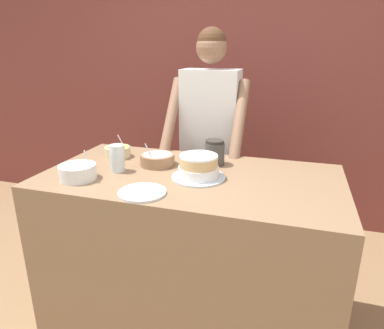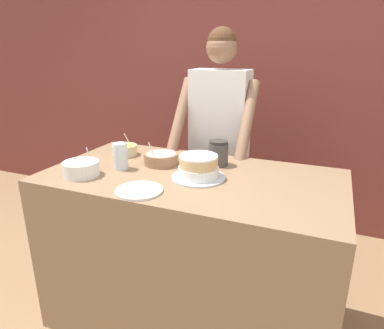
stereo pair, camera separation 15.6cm
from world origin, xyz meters
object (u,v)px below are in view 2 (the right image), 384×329
frosting_bowl_yellow (125,149)px  frosting_bowl_white (81,168)px  cake (199,168)px  person_baker (219,129)px  frosting_bowl_pink (161,158)px  ceramic_plate (139,191)px  drinking_glass (121,156)px  stoneware_jar (218,153)px

frosting_bowl_yellow → frosting_bowl_white: frosting_bowl_white is taller
cake → frosting_bowl_white: frosting_bowl_white is taller
person_baker → frosting_bowl_white: bearing=-117.3°
frosting_bowl_yellow → frosting_bowl_white: bearing=-90.9°
frosting_bowl_pink → ceramic_plate: bearing=-77.2°
cake → frosting_bowl_pink: bearing=155.0°
drinking_glass → ceramic_plate: size_ratio=0.66×
frosting_bowl_pink → frosting_bowl_yellow: bearing=166.4°
frosting_bowl_white → ceramic_plate: frosting_bowl_white is taller
person_baker → cake: person_baker is taller
frosting_bowl_pink → drinking_glass: bearing=-136.1°
cake → frosting_bowl_pink: 0.32m
frosting_bowl_white → drinking_glass: size_ratio=1.27×
frosting_bowl_pink → stoneware_jar: same height
stoneware_jar → drinking_glass: bearing=-150.5°
person_baker → ceramic_plate: (-0.07, -1.00, -0.10)m
person_baker → frosting_bowl_white: size_ratio=9.12×
person_baker → frosting_bowl_yellow: bearing=-132.6°
person_baker → frosting_bowl_white: person_baker is taller
frosting_bowl_yellow → stoneware_jar: size_ratio=1.08×
frosting_bowl_pink → ceramic_plate: size_ratio=0.88×
frosting_bowl_yellow → frosting_bowl_white: size_ratio=0.84×
drinking_glass → stoneware_jar: bearing=29.5°
cake → frosting_bowl_yellow: (-0.59, 0.21, -0.02)m
person_baker → frosting_bowl_pink: 0.61m
ceramic_plate → stoneware_jar: bearing=66.9°
cake → drinking_glass: 0.46m
stoneware_jar → person_baker: bearing=107.7°
person_baker → stoneware_jar: (0.15, -0.47, -0.03)m
person_baker → stoneware_jar: bearing=-72.3°
cake → frosting_bowl_white: (-0.60, -0.20, -0.01)m
frosting_bowl_pink → frosting_bowl_white: frosting_bowl_white is taller
cake → frosting_bowl_pink: size_ratio=1.41×
cake → frosting_bowl_pink: frosting_bowl_pink is taller
drinking_glass → stoneware_jar: 0.56m
frosting_bowl_pink → stoneware_jar: 0.34m
cake → ceramic_plate: cake is taller
cake → drinking_glass: bearing=-176.4°
frosting_bowl_yellow → stoneware_jar: bearing=3.6°
frosting_bowl_yellow → cake: bearing=-19.4°
person_baker → cake: size_ratio=6.09×
frosting_bowl_pink → ceramic_plate: 0.42m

